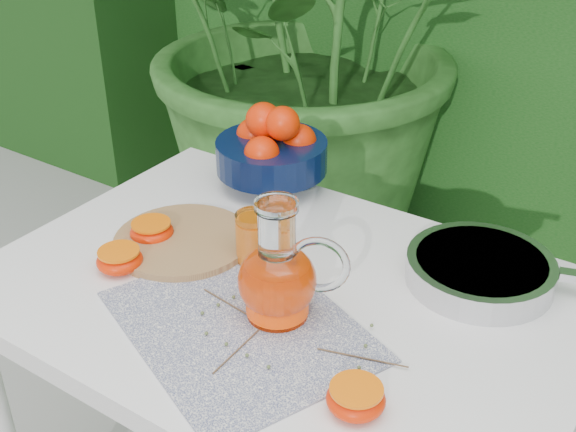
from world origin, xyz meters
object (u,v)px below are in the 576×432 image
Objects in this scene: juice_pitcher at (279,277)px; saute_pan at (483,269)px; cutting_board at (183,241)px; white_table at (282,325)px; fruit_bowl at (272,148)px.

saute_pan is (0.23, 0.27, -0.05)m from juice_pitcher.
cutting_board is 0.54m from saute_pan.
saute_pan is at bearing 36.45° from white_table.
saute_pan is at bearing 21.06° from cutting_board.
fruit_bowl reaches higher than cutting_board.
fruit_bowl is 0.62× the size of saute_pan.
white_table is at bearing -52.90° from fruit_bowl.
juice_pitcher is 0.45× the size of saute_pan.
fruit_bowl is at bearing 168.94° from saute_pan.
juice_pitcher is at bearing -53.88° from fruit_bowl.
white_table is 0.25m from cutting_board.
cutting_board is 0.55× the size of saute_pan.
cutting_board is at bearing -158.94° from saute_pan.
juice_pitcher is at bearing -58.60° from white_table.
juice_pitcher reaches higher than fruit_bowl.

